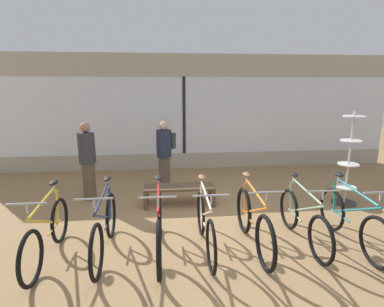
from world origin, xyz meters
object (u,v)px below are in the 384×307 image
object	(u,v)px
bicycle_center_left	(159,228)
bicycle_far_left	(47,234)
bicycle_center	(205,225)
customer_by_window	(165,153)
customer_near_rack	(88,160)
bicycle_left	(105,228)
accessory_rack	(348,167)
display_bench	(179,189)
bicycle_right	(303,220)
bicycle_far_right	(351,221)
bicycle_center_right	(253,222)

from	to	relation	value
bicycle_center_left	bicycle_far_left	bearing A→B (deg)	179.77
bicycle_center	customer_by_window	world-z (taller)	customer_by_window
bicycle_far_left	customer_near_rack	xyz separation A→B (m)	(0.04, 2.25, 0.48)
bicycle_left	customer_by_window	distance (m)	2.92
accessory_rack	customer_by_window	xyz separation A→B (m)	(-3.63, 1.30, 0.08)
accessory_rack	display_bench	bearing A→B (deg)	175.68
bicycle_left	display_bench	xyz separation A→B (m)	(1.15, 1.70, -0.06)
bicycle_center	bicycle_right	bearing A→B (deg)	1.92
bicycle_far_right	customer_by_window	xyz separation A→B (m)	(-2.73, 2.86, 0.46)
bicycle_center_left	bicycle_far_right	bearing A→B (deg)	-0.91
bicycle_center	customer_near_rack	distance (m)	3.11
bicycle_center	display_bench	xyz separation A→B (m)	(-0.28, 1.73, -0.06)
display_bench	customer_near_rack	distance (m)	1.99
bicycle_far_left	bicycle_center_right	size ratio (longest dim) A/B	0.96
bicycle_center_left	bicycle_right	bearing A→B (deg)	2.41
customer_by_window	customer_near_rack	bearing A→B (deg)	-160.76
bicycle_far_right	accessory_rack	xyz separation A→B (m)	(0.90, 1.56, 0.38)
bicycle_left	bicycle_far_right	world-z (taller)	bicycle_left
bicycle_far_left	customer_by_window	world-z (taller)	customer_by_window
bicycle_right	bicycle_far_right	size ratio (longest dim) A/B	0.96
bicycle_center	bicycle_center_right	size ratio (longest dim) A/B	0.97
bicycle_center_right	bicycle_far_right	distance (m)	1.48
bicycle_right	customer_by_window	bearing A→B (deg)	126.89
bicycle_center_left	bicycle_center	bearing A→B (deg)	3.53
bicycle_left	bicycle_right	bearing A→B (deg)	0.47
customer_near_rack	bicycle_far_left	bearing A→B (deg)	-91.14
bicycle_center_right	accessory_rack	size ratio (longest dim) A/B	0.95
bicycle_far_left	bicycle_right	bearing A→B (deg)	1.32
bicycle_far_left	bicycle_center_right	world-z (taller)	bicycle_center_right
accessory_rack	bicycle_center	bearing A→B (deg)	-154.46
bicycle_far_right	display_bench	distance (m)	3.05
bicycle_far_right	display_bench	xyz separation A→B (m)	(-2.46, 1.81, -0.06)
bicycle_center	display_bench	world-z (taller)	bicycle_center
bicycle_right	customer_near_rack	bearing A→B (deg)	149.16
customer_by_window	display_bench	bearing A→B (deg)	-75.37
bicycle_center	bicycle_right	xyz separation A→B (m)	(1.49, 0.05, -0.02)
accessory_rack	customer_near_rack	distance (m)	5.27
bicycle_left	display_bench	size ratio (longest dim) A/B	1.27
bicycle_center_left	bicycle_right	size ratio (longest dim) A/B	1.05
bicycle_far_right	bicycle_far_left	bearing A→B (deg)	179.32
bicycle_far_left	bicycle_far_right	world-z (taller)	bicycle_far_right
bicycle_center	accessory_rack	distance (m)	3.44
accessory_rack	bicycle_center_left	bearing A→B (deg)	-157.97
bicycle_center_left	bicycle_center_right	distance (m)	1.37
bicycle_right	customer_by_window	world-z (taller)	customer_by_window
bicycle_left	bicycle_center_right	bearing A→B (deg)	-0.91
bicycle_far_right	customer_by_window	bearing A→B (deg)	133.70
bicycle_center_right	customer_by_window	world-z (taller)	customer_by_window
bicycle_right	bicycle_far_right	xyz separation A→B (m)	(0.69, -0.14, 0.01)
customer_near_rack	customer_by_window	world-z (taller)	customer_near_rack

